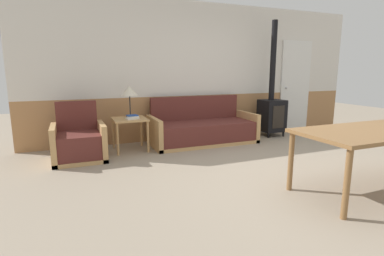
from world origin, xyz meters
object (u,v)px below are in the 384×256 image
at_px(couch, 203,130).
at_px(wood_stove, 272,108).
at_px(table_lamp, 129,92).
at_px(side_table, 130,123).
at_px(armchair, 79,143).
at_px(dining_table, 380,135).

xyz_separation_m(couch, wood_stove, (1.63, 0.04, 0.33)).
height_order(table_lamp, wood_stove, wood_stove).
relative_size(side_table, table_lamp, 1.04).
relative_size(table_lamp, wood_stove, 0.23).
xyz_separation_m(couch, armchair, (-2.24, -0.28, 0.01)).
distance_m(couch, side_table, 1.41).
relative_size(table_lamp, dining_table, 0.28).
relative_size(couch, table_lamp, 3.68).
height_order(couch, armchair, armchair).
xyz_separation_m(couch, table_lamp, (-1.36, 0.07, 0.76)).
bearing_deg(table_lamp, armchair, -158.33).
height_order(armchair, side_table, armchair).
bearing_deg(couch, table_lamp, 176.96).
distance_m(couch, table_lamp, 1.56).
relative_size(couch, armchair, 2.25).
xyz_separation_m(armchair, wood_stove, (3.87, 0.32, 0.32)).
height_order(side_table, dining_table, dining_table).
height_order(table_lamp, dining_table, table_lamp).
relative_size(couch, dining_table, 1.02).
relative_size(armchair, side_table, 1.57).
xyz_separation_m(side_table, dining_table, (2.30, -2.86, 0.19)).
bearing_deg(armchair, table_lamp, 11.45).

